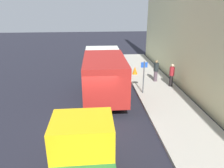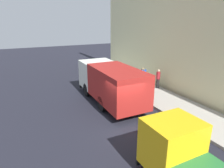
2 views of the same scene
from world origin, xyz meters
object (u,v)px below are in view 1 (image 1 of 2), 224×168
at_px(pedestrian_walking, 156,70).
at_px(street_sign_post, 144,74).
at_px(large_utility_truck, 104,72).
at_px(traffic_cone_orange, 135,70).
at_px(pedestrian_standing, 172,75).

relative_size(pedestrian_walking, street_sign_post, 0.76).
relative_size(large_utility_truck, traffic_cone_orange, 11.18).
distance_m(large_utility_truck, street_sign_post, 2.71).
bearing_deg(traffic_cone_orange, street_sign_post, -93.46).
height_order(pedestrian_walking, traffic_cone_orange, pedestrian_walking).
bearing_deg(pedestrian_standing, traffic_cone_orange, 75.68).
relative_size(pedestrian_walking, traffic_cone_orange, 2.56).
bearing_deg(pedestrian_standing, street_sign_post, 157.21).
relative_size(pedestrian_walking, pedestrian_standing, 0.99).
height_order(large_utility_truck, pedestrian_walking, large_utility_truck).
relative_size(large_utility_truck, street_sign_post, 3.30).
bearing_deg(street_sign_post, pedestrian_walking, 56.44).
xyz_separation_m(large_utility_truck, street_sign_post, (2.66, -0.52, -0.12)).
xyz_separation_m(pedestrian_walking, street_sign_post, (-1.53, -2.31, 0.45)).
relative_size(pedestrian_standing, traffic_cone_orange, 2.58).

